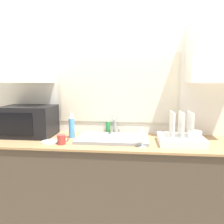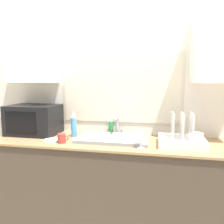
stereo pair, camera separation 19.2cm
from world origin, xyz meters
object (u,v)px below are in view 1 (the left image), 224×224
at_px(microwave, 29,121).
at_px(spray_bottle, 72,125).
at_px(faucet, 115,124).
at_px(wine_glass, 142,131).
at_px(mug_near_sink, 62,140).
at_px(dish_rack, 182,137).
at_px(soap_bottle, 108,127).

distance_m(microwave, spray_bottle, 0.46).
bearing_deg(microwave, faucet, 8.10).
relative_size(microwave, wine_glass, 2.80).
bearing_deg(mug_near_sink, spray_bottle, 84.25).
height_order(microwave, spray_bottle, microwave).
xyz_separation_m(microwave, dish_rack, (1.52, -0.14, -0.10)).
bearing_deg(faucet, dish_rack, -22.55).
height_order(microwave, dish_rack, microwave).
bearing_deg(wine_glass, dish_rack, 22.28).
xyz_separation_m(dish_rack, soap_bottle, (-0.71, 0.32, 0.01)).
xyz_separation_m(spray_bottle, soap_bottle, (0.34, 0.21, -0.06)).
relative_size(spray_bottle, mug_near_sink, 2.53).
bearing_deg(faucet, wine_glass, -56.22).
height_order(dish_rack, soap_bottle, dish_rack).
distance_m(dish_rack, spray_bottle, 1.06).
height_order(microwave, soap_bottle, microwave).
xyz_separation_m(faucet, microwave, (-0.88, -0.13, 0.04)).
distance_m(faucet, spray_bottle, 0.45).
height_order(microwave, mug_near_sink, microwave).
distance_m(soap_bottle, mug_near_sink, 0.58).
bearing_deg(wine_glass, mug_near_sink, 178.92).
bearing_deg(microwave, soap_bottle, 12.73).
height_order(faucet, dish_rack, dish_rack).
xyz_separation_m(microwave, spray_bottle, (0.46, -0.03, -0.03)).
distance_m(dish_rack, soap_bottle, 0.78).
bearing_deg(faucet, spray_bottle, -159.95).
xyz_separation_m(microwave, wine_glass, (1.16, -0.28, -0.02)).
bearing_deg(soap_bottle, wine_glass, -52.83).
relative_size(spray_bottle, wine_glass, 1.45).
distance_m(faucet, microwave, 0.89).
bearing_deg(faucet, mug_near_sink, -138.40).
height_order(spray_bottle, mug_near_sink, spray_bottle).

